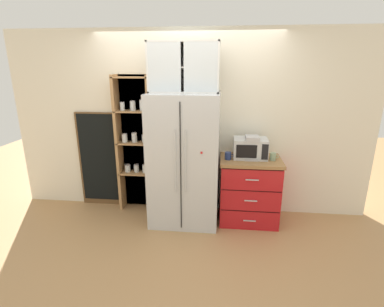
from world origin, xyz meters
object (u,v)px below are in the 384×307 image
object	(u,v)px
bottle_green	(251,147)
chalkboard_menu	(99,160)
refrigerator	(185,160)
coffee_maker	(252,147)
mug_sage	(273,157)
microwave	(250,148)
mug_navy	(228,156)

from	to	relation	value
bottle_green	chalkboard_menu	distance (m)	2.24
refrigerator	coffee_maker	bearing A→B (deg)	4.98
refrigerator	mug_sage	world-z (taller)	refrigerator
microwave	chalkboard_menu	xyz separation A→B (m)	(-2.20, 0.21, -0.30)
refrigerator	chalkboard_menu	xyz separation A→B (m)	(-1.34, 0.33, -0.15)
chalkboard_menu	refrigerator	bearing A→B (deg)	-13.86
refrigerator	bottle_green	size ratio (longest dim) A/B	5.91
refrigerator	mug_navy	distance (m)	0.58
refrigerator	mug_sage	xyz separation A→B (m)	(1.15, 0.03, 0.07)
microwave	bottle_green	bearing A→B (deg)	76.36
chalkboard_menu	mug_navy	bearing A→B (deg)	-9.62
coffee_maker	bottle_green	bearing A→B (deg)	90.00
mug_sage	mug_navy	xyz separation A→B (m)	(-0.58, -0.02, -0.00)
bottle_green	chalkboard_menu	bearing A→B (deg)	175.79
coffee_maker	mug_navy	xyz separation A→B (m)	(-0.30, -0.07, -0.11)
coffee_maker	microwave	bearing A→B (deg)	106.10
bottle_green	chalkboard_menu	xyz separation A→B (m)	(-2.22, 0.16, -0.31)
coffee_maker	mug_sage	world-z (taller)	coffee_maker
refrigerator	mug_sage	size ratio (longest dim) A/B	15.45
mug_navy	bottle_green	world-z (taller)	bottle_green
refrigerator	chalkboard_menu	bearing A→B (deg)	166.14
microwave	mug_sage	world-z (taller)	microwave
microwave	bottle_green	distance (m)	0.05
mug_navy	bottle_green	size ratio (longest dim) A/B	0.40
mug_sage	bottle_green	distance (m)	0.32
mug_navy	bottle_green	xyz separation A→B (m)	(0.30, 0.16, 0.08)
refrigerator	mug_navy	size ratio (longest dim) A/B	14.82
microwave	bottle_green	size ratio (longest dim) A/B	1.49
mug_sage	refrigerator	bearing A→B (deg)	-178.67
microwave	mug_sage	distance (m)	0.31
refrigerator	coffee_maker	world-z (taller)	refrigerator
coffee_maker	mug_sage	xyz separation A→B (m)	(0.27, -0.05, -0.11)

